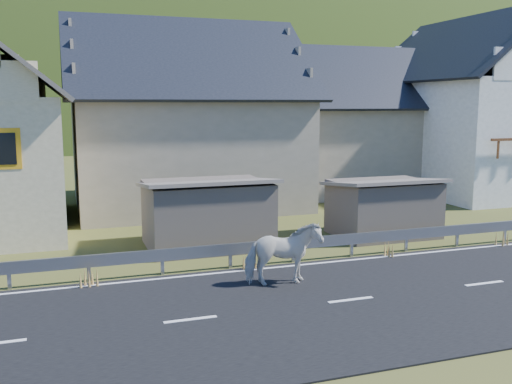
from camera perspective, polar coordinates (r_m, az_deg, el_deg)
name	(u,v)px	position (r m, az deg, el deg)	size (l,w,h in m)	color
ground	(351,301)	(14.42, 9.44, -10.75)	(160.00, 160.00, 0.00)	#37401A
road	(351,301)	(14.41, 9.44, -10.68)	(60.00, 7.00, 0.04)	black
lane_markings	(351,300)	(14.40, 9.45, -10.58)	(60.00, 6.60, 0.01)	silver
guardrail	(293,244)	(17.44, 3.76, -5.25)	(28.10, 0.09, 0.75)	#93969B
shed_left	(207,214)	(19.33, -4.93, -2.23)	(4.30, 3.30, 2.40)	#67594E
shed_right	(383,208)	(21.38, 12.58, -1.62)	(3.80, 2.90, 2.20)	#67594E
house_stone_a	(183,107)	(27.49, -7.28, 8.42)	(10.80, 9.80, 8.90)	gray
house_stone_b	(351,114)	(32.83, 9.51, 7.74)	(9.80, 8.80, 8.10)	gray
house_white	(476,99)	(33.69, 21.16, 8.70)	(8.80, 10.80, 9.70)	white
mountain	(101,180)	(193.87, -15.21, 1.20)	(440.00, 280.00, 260.00)	#283E12
horse	(283,254)	(15.13, 2.72, -6.21)	(1.98, 0.90, 1.67)	beige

